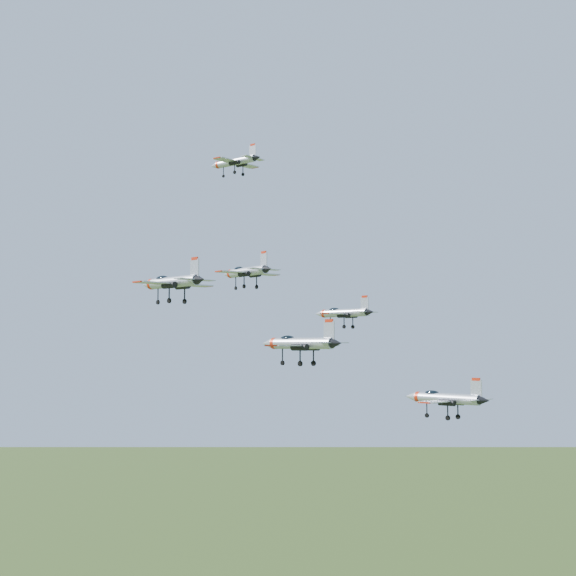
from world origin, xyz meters
The scene contains 6 objects.
jet_lead centered at (-13.93, 7.07, 156.33)m, with size 10.91×9.05×2.92m.
jet_left_high centered at (-3.40, -3.68, 137.23)m, with size 11.51×9.84×3.16m.
jet_right_high centered at (-2.34, -20.31, 134.62)m, with size 12.73×10.72×3.42m.
jet_left_low centered at (5.91, 7.35, 131.59)m, with size 11.03×9.24×2.95m.
jet_right_low centered at (8.19, -7.74, 127.17)m, with size 13.83×11.60×3.71m.
jet_trail centered at (27.25, -6.33, 120.82)m, with size 11.47×9.64×3.08m.
Camera 1 is at (64.06, -93.48, 126.89)m, focal length 50.00 mm.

